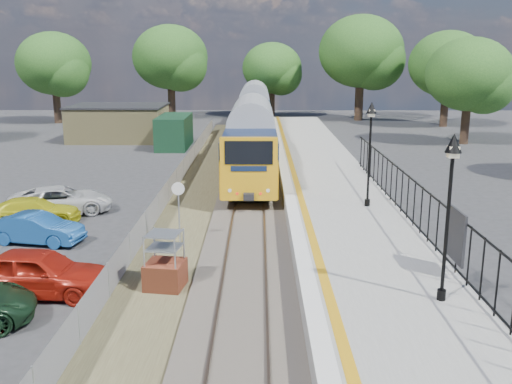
{
  "coord_description": "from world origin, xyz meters",
  "views": [
    {
      "loc": [
        0.5,
        -18.55,
        7.46
      ],
      "look_at": [
        0.36,
        4.03,
        2.0
      ],
      "focal_mm": 40.0,
      "sensor_mm": 36.0,
      "label": 1
    }
  ],
  "objects_px": {
    "speed_sign": "(179,203)",
    "car_white": "(61,200)",
    "victorian_lamp_south": "(451,179)",
    "car_red": "(38,272)",
    "brick_plinth": "(165,262)",
    "car_yellow": "(34,211)",
    "victorian_lamp_north": "(371,130)",
    "car_blue": "(37,229)",
    "train": "(253,119)"
  },
  "relations": [
    {
      "from": "victorian_lamp_south",
      "to": "car_red",
      "type": "bearing_deg",
      "value": 169.06
    },
    {
      "from": "car_white",
      "to": "victorian_lamp_north",
      "type": "bearing_deg",
      "value": -115.06
    },
    {
      "from": "car_blue",
      "to": "car_yellow",
      "type": "bearing_deg",
      "value": 34.01
    },
    {
      "from": "car_blue",
      "to": "car_white",
      "type": "bearing_deg",
      "value": 17.66
    },
    {
      "from": "car_blue",
      "to": "brick_plinth",
      "type": "bearing_deg",
      "value": -116.96
    },
    {
      "from": "car_yellow",
      "to": "brick_plinth",
      "type": "bearing_deg",
      "value": -147.38
    },
    {
      "from": "car_red",
      "to": "victorian_lamp_south",
      "type": "bearing_deg",
      "value": -97.19
    },
    {
      "from": "victorian_lamp_north",
      "to": "train",
      "type": "distance_m",
      "value": 22.69
    },
    {
      "from": "car_white",
      "to": "brick_plinth",
      "type": "bearing_deg",
      "value": -162.17
    },
    {
      "from": "brick_plinth",
      "to": "car_blue",
      "type": "relative_size",
      "value": 0.52
    },
    {
      "from": "victorian_lamp_north",
      "to": "brick_plinth",
      "type": "distance_m",
      "value": 11.17
    },
    {
      "from": "brick_plinth",
      "to": "car_yellow",
      "type": "bearing_deg",
      "value": 133.93
    },
    {
      "from": "speed_sign",
      "to": "car_red",
      "type": "distance_m",
      "value": 6.3
    },
    {
      "from": "victorian_lamp_north",
      "to": "car_red",
      "type": "relative_size",
      "value": 1.03
    },
    {
      "from": "car_red",
      "to": "car_white",
      "type": "bearing_deg",
      "value": 18.65
    },
    {
      "from": "car_yellow",
      "to": "victorian_lamp_north",
      "type": "bearing_deg",
      "value": -102.15
    },
    {
      "from": "speed_sign",
      "to": "car_white",
      "type": "relative_size",
      "value": 0.54
    },
    {
      "from": "car_red",
      "to": "car_white",
      "type": "height_order",
      "value": "car_red"
    },
    {
      "from": "victorian_lamp_north",
      "to": "car_yellow",
      "type": "xyz_separation_m",
      "value": [
        -15.0,
        0.22,
        -3.71
      ]
    },
    {
      "from": "brick_plinth",
      "to": "speed_sign",
      "type": "height_order",
      "value": "speed_sign"
    },
    {
      "from": "speed_sign",
      "to": "car_yellow",
      "type": "relative_size",
      "value": 0.64
    },
    {
      "from": "brick_plinth",
      "to": "car_red",
      "type": "bearing_deg",
      "value": -172.85
    },
    {
      "from": "brick_plinth",
      "to": "car_blue",
      "type": "height_order",
      "value": "brick_plinth"
    },
    {
      "from": "speed_sign",
      "to": "victorian_lamp_north",
      "type": "bearing_deg",
      "value": 22.29
    },
    {
      "from": "victorian_lamp_north",
      "to": "speed_sign",
      "type": "xyz_separation_m",
      "value": [
        -8.01,
        -2.74,
        -2.57
      ]
    },
    {
      "from": "victorian_lamp_north",
      "to": "car_white",
      "type": "distance_m",
      "value": 14.89
    },
    {
      "from": "car_red",
      "to": "victorian_lamp_north",
      "type": "bearing_deg",
      "value": -53.18
    },
    {
      "from": "brick_plinth",
      "to": "car_red",
      "type": "height_order",
      "value": "brick_plinth"
    },
    {
      "from": "train",
      "to": "car_blue",
      "type": "relative_size",
      "value": 10.93
    },
    {
      "from": "car_white",
      "to": "speed_sign",
      "type": "bearing_deg",
      "value": -143.62
    },
    {
      "from": "train",
      "to": "car_red",
      "type": "bearing_deg",
      "value": -102.36
    },
    {
      "from": "brick_plinth",
      "to": "speed_sign",
      "type": "distance_m",
      "value": 4.52
    },
    {
      "from": "train",
      "to": "brick_plinth",
      "type": "bearing_deg",
      "value": -95.02
    },
    {
      "from": "train",
      "to": "car_white",
      "type": "xyz_separation_m",
      "value": [
        -9.02,
        -20.16,
        -1.68
      ]
    },
    {
      "from": "victorian_lamp_south",
      "to": "train",
      "type": "relative_size",
      "value": 0.11
    },
    {
      "from": "car_red",
      "to": "car_blue",
      "type": "bearing_deg",
      "value": 25.18
    },
    {
      "from": "car_red",
      "to": "car_blue",
      "type": "height_order",
      "value": "car_red"
    },
    {
      "from": "train",
      "to": "car_white",
      "type": "relative_size",
      "value": 8.55
    },
    {
      "from": "car_red",
      "to": "car_blue",
      "type": "distance_m",
      "value": 5.47
    },
    {
      "from": "speed_sign",
      "to": "car_yellow",
      "type": "height_order",
      "value": "speed_sign"
    },
    {
      "from": "victorian_lamp_south",
      "to": "car_yellow",
      "type": "xyz_separation_m",
      "value": [
        -15.2,
        10.22,
        -3.71
      ]
    },
    {
      "from": "victorian_lamp_north",
      "to": "brick_plinth",
      "type": "xyz_separation_m",
      "value": [
        -7.86,
        -7.19,
        -3.37
      ]
    },
    {
      "from": "brick_plinth",
      "to": "speed_sign",
      "type": "bearing_deg",
      "value": 91.88
    },
    {
      "from": "car_yellow",
      "to": "car_white",
      "type": "xyz_separation_m",
      "value": [
        0.68,
        1.59,
        0.08
      ]
    },
    {
      "from": "train",
      "to": "car_blue",
      "type": "xyz_separation_m",
      "value": [
        -8.49,
        -24.56,
        -1.73
      ]
    },
    {
      "from": "brick_plinth",
      "to": "speed_sign",
      "type": "relative_size",
      "value": 0.75
    },
    {
      "from": "victorian_lamp_north",
      "to": "car_yellow",
      "type": "distance_m",
      "value": 15.45
    },
    {
      "from": "brick_plinth",
      "to": "car_white",
      "type": "xyz_separation_m",
      "value": [
        -6.46,
        9.0,
        -0.26
      ]
    },
    {
      "from": "speed_sign",
      "to": "victorian_lamp_south",
      "type": "bearing_deg",
      "value": -38.08
    },
    {
      "from": "victorian_lamp_south",
      "to": "victorian_lamp_north",
      "type": "relative_size",
      "value": 1.0
    }
  ]
}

